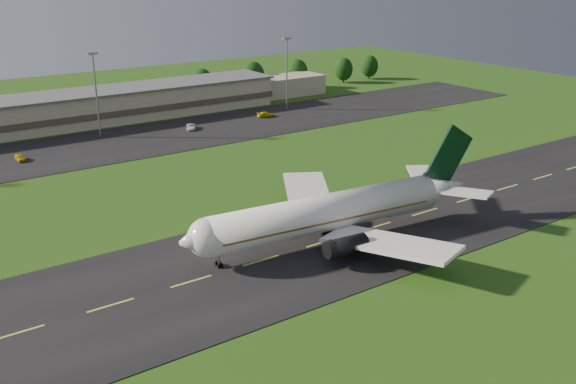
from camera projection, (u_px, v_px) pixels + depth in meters
ground at (261, 261)px, 90.89m from camera, size 360.00×360.00×0.00m
taxiway at (261, 261)px, 90.87m from camera, size 220.00×30.00×0.10m
apron at (91, 148)px, 146.47m from camera, size 260.00×30.00×0.10m
airliner at (331, 212)px, 95.95m from camera, size 51.24×41.96×15.57m
terminal at (83, 109)px, 167.27m from camera, size 145.00×16.00×8.40m
light_mast_centre at (95, 85)px, 151.07m from camera, size 2.40×1.20×20.35m
light_mast_east at (287, 65)px, 180.68m from camera, size 2.40×1.20×20.35m
tree_line at (170, 87)px, 190.33m from camera, size 195.22×9.84×10.09m
service_vehicle_a at (20, 157)px, 136.58m from camera, size 1.77×4.12×1.39m
service_vehicle_c at (191, 127)px, 162.25m from camera, size 4.09×5.18×1.31m
service_vehicle_d at (266, 114)px, 175.22m from camera, size 5.12×2.73×1.41m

